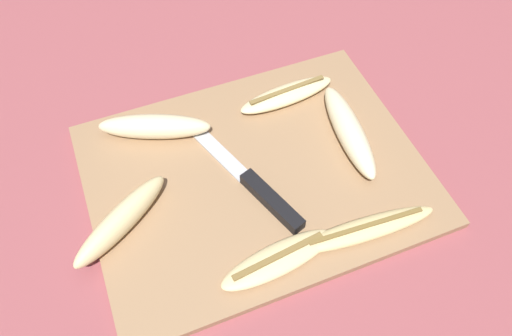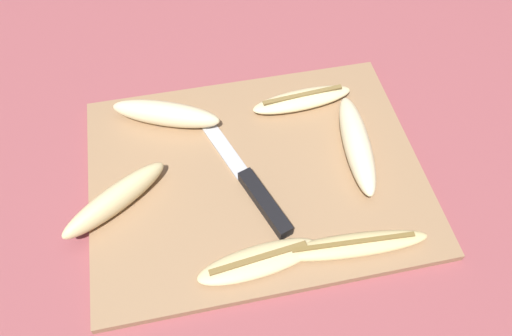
{
  "view_description": "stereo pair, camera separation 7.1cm",
  "coord_description": "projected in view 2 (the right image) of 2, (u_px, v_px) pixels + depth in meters",
  "views": [
    {
      "loc": [
        -0.15,
        -0.38,
        0.6
      ],
      "look_at": [
        0.0,
        0.0,
        0.02
      ],
      "focal_mm": 35.0,
      "sensor_mm": 36.0,
      "label": 1
    },
    {
      "loc": [
        -0.08,
        -0.4,
        0.6
      ],
      "look_at": [
        0.0,
        0.0,
        0.02
      ],
      "focal_mm": 35.0,
      "sensor_mm": 36.0,
      "label": 2
    }
  ],
  "objects": [
    {
      "name": "banana_soft_right",
      "position": [
        302.0,
        100.0,
        0.79
      ],
      "size": [
        0.16,
        0.05,
        0.02
      ],
      "rotation": [
        0.0,
        0.0,
        1.65
      ],
      "color": "beige",
      "rests_on": "cutting_board"
    },
    {
      "name": "ground_plane",
      "position": [
        256.0,
        177.0,
        0.73
      ],
      "size": [
        4.0,
        4.0,
        0.0
      ],
      "primitive_type": "plane",
      "color": "#93474C"
    },
    {
      "name": "banana_spotted_left",
      "position": [
        353.0,
        245.0,
        0.64
      ],
      "size": [
        0.2,
        0.05,
        0.02
      ],
      "rotation": [
        0.0,
        0.0,
        4.65
      ],
      "color": "#DBC684",
      "rests_on": "cutting_board"
    },
    {
      "name": "cutting_board",
      "position": [
        256.0,
        174.0,
        0.72
      ],
      "size": [
        0.48,
        0.37,
        0.01
      ],
      "color": "#997551",
      "rests_on": "ground_plane"
    },
    {
      "name": "knife",
      "position": [
        257.0,
        192.0,
        0.69
      ],
      "size": [
        0.1,
        0.23,
        0.02
      ],
      "rotation": [
        0.0,
        0.0,
        0.34
      ],
      "color": "black",
      "rests_on": "cutting_board"
    },
    {
      "name": "banana_ripe_center",
      "position": [
        115.0,
        199.0,
        0.67
      ],
      "size": [
        0.16,
        0.12,
        0.04
      ],
      "rotation": [
        0.0,
        0.0,
        2.15
      ],
      "color": "beige",
      "rests_on": "cutting_board"
    },
    {
      "name": "banana_cream_curved",
      "position": [
        166.0,
        114.0,
        0.76
      ],
      "size": [
        0.17,
        0.1,
        0.04
      ],
      "rotation": [
        0.0,
        0.0,
        4.33
      ],
      "color": "beige",
      "rests_on": "cutting_board"
    },
    {
      "name": "banana_mellow_near",
      "position": [
        258.0,
        261.0,
        0.63
      ],
      "size": [
        0.16,
        0.06,
        0.02
      ],
      "rotation": [
        0.0,
        0.0,
        1.69
      ],
      "color": "beige",
      "rests_on": "cutting_board"
    },
    {
      "name": "banana_pale_long",
      "position": [
        357.0,
        144.0,
        0.73
      ],
      "size": [
        0.06,
        0.18,
        0.04
      ],
      "rotation": [
        0.0,
        0.0,
        6.18
      ],
      "color": "beige",
      "rests_on": "cutting_board"
    }
  ]
}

